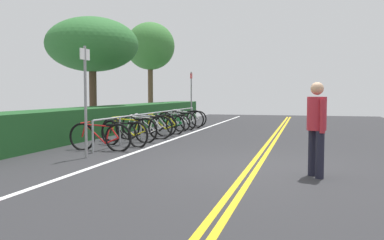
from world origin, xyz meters
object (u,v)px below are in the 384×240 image
bicycle_1 (124,133)px  sign_post_far (191,93)px  bicycle_7 (176,121)px  bicycle_6 (169,123)px  tree_far_right (150,47)px  bicycle_4 (149,125)px  bike_rack (158,117)px  bicycle_8 (184,119)px  bicycle_9 (188,118)px  pedestrian (317,123)px  bicycle_0 (100,137)px  bicycle_2 (129,130)px  bicycle_3 (144,127)px  sign_post_near (85,91)px  tree_mid (92,45)px  bicycle_5 (162,124)px

bicycle_1 → sign_post_far: 8.50m
bicycle_7 → bicycle_1: bearing=-178.3°
bicycle_6 → bicycle_7: bearing=-3.5°
tree_far_right → bicycle_4: bearing=-159.6°
bicycle_4 → bicycle_6: (1.87, -0.06, -0.05)m
bike_rack → bicycle_8: 3.06m
bicycle_8 → bicycle_9: 0.92m
bicycle_8 → pedestrian: 10.44m
bicycle_7 → sign_post_far: 3.35m
bicycle_0 → bicycle_6: bearing=0.2°
bicycle_2 → bicycle_3: 0.85m
bicycle_9 → tree_far_right: (4.33, 3.32, 3.62)m
bicycle_9 → sign_post_near: bearing=-178.3°
bicycle_2 → sign_post_far: (7.53, 0.17, 1.08)m
sign_post_near → tree_far_right: (13.51, 3.60, 2.50)m
tree_mid → tree_far_right: size_ratio=0.82×
bicycle_0 → bicycle_4: bearing=1.3°
bicycle_7 → sign_post_far: sign_post_far is taller
bicycle_1 → bicycle_5: bearing=2.2°
bicycle_0 → sign_post_far: (9.43, 0.23, 1.09)m
bicycle_3 → tree_mid: 5.09m
bicycle_1 → bicycle_2: size_ratio=0.90×
bicycle_2 → tree_mid: bearing=40.7°
tree_mid → tree_far_right: tree_far_right is taller
bicycle_2 → bicycle_9: bicycle_2 is taller
bicycle_0 → bicycle_7: bicycle_7 is taller
bicycle_2 → tree_far_right: tree_far_right is taller
bicycle_4 → tree_mid: 4.59m
bicycle_0 → tree_far_right: tree_far_right is taller
bicycle_1 → bicycle_4: 2.61m
bicycle_4 → bicycle_5: 0.87m
bicycle_0 → bicycle_8: 7.12m
pedestrian → sign_post_far: bearing=24.7°
bicycle_1 → bicycle_5: 3.45m
bicycle_5 → bicycle_9: bearing=1.1°
bicycle_6 → sign_post_near: size_ratio=0.65×
bike_rack → bicycle_3: 1.36m
bicycle_6 → bicycle_5: bearing=-176.1°
bicycle_7 → tree_far_right: bearing=29.0°
pedestrian → bicycle_2: bearing=52.4°
bicycle_7 → pedestrian: bearing=-148.8°
bike_rack → bicycle_9: bike_rack is taller
bicycle_8 → sign_post_far: size_ratio=0.73×
tree_far_right → bicycle_9: bearing=-142.5°
bicycle_8 → sign_post_near: size_ratio=0.72×
tree_far_right → bicycle_2: bearing=-162.6°
bicycle_9 → bicycle_6: bearing=180.0°
bicycle_2 → sign_post_near: 3.26m
bicycle_6 → sign_post_near: sign_post_near is taller
tree_mid → sign_post_far: bearing=-35.9°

